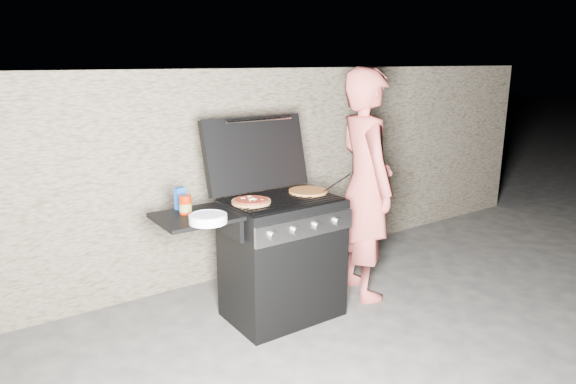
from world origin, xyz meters
TOP-DOWN VIEW (x-y plane):
  - ground at (0.00, 0.00)m, footprint 50.00×50.00m
  - stone_wall at (0.00, 1.05)m, footprint 8.00×0.35m
  - gas_grill at (-0.25, 0.00)m, footprint 1.34×0.79m
  - pizza_topped at (-0.25, 0.02)m, footprint 0.28×0.28m
  - pizza_plain at (0.26, 0.04)m, footprint 0.35×0.35m
  - sauce_jar at (-0.71, 0.06)m, footprint 0.09×0.09m
  - blue_carton at (-0.69, 0.19)m, footprint 0.08×0.06m
  - plate_stack at (-0.68, -0.19)m, footprint 0.26×0.26m
  - person at (0.76, -0.04)m, footprint 0.61×0.76m
  - tongs at (0.50, 0.00)m, footprint 0.37×0.13m

SIDE VIEW (x-z plane):
  - ground at x=0.00m, z-range 0.00..0.00m
  - gas_grill at x=-0.25m, z-range 0.00..0.91m
  - stone_wall at x=0.00m, z-range 0.00..1.80m
  - person at x=0.76m, z-range 0.00..1.82m
  - pizza_plain at x=0.26m, z-range 0.91..0.93m
  - pizza_topped at x=-0.25m, z-range 0.91..0.94m
  - plate_stack at x=-0.68m, z-range 0.90..0.96m
  - tongs at x=0.50m, z-range 0.91..0.99m
  - sauce_jar at x=-0.71m, z-range 0.90..1.02m
  - blue_carton at x=-0.69m, z-range 0.90..1.05m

